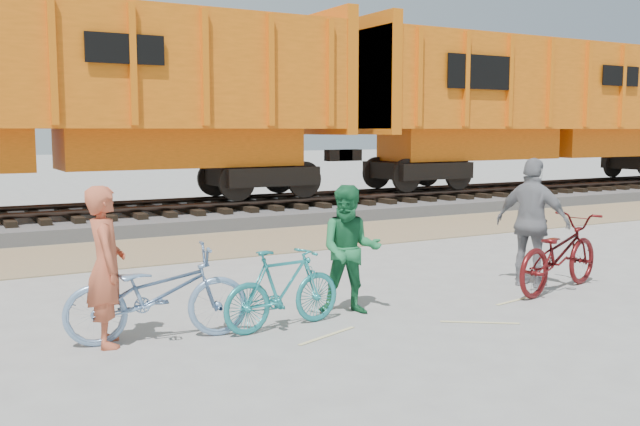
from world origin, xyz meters
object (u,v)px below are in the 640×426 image
Objects in this scene: bicycle_blue at (158,294)px; person_woman at (533,223)px; person_solo at (106,266)px; bicycle_teal at (283,289)px; hopper_car_center at (42,92)px; person_man at (350,250)px; hopper_car_right at (547,104)px; bicycle_maroon at (559,253)px.

person_woman reaches higher than bicycle_blue.
person_woman reaches higher than person_solo.
person_woman is at bearing -79.20° from bicycle_blue.
bicycle_teal is at bearing 71.90° from person_woman.
person_solo is (-0.74, -8.96, -2.18)m from hopper_car_center.
hopper_car_center is 8.98× the size of person_man.
bicycle_teal is at bearing -83.14° from hopper_car_center.
person_man is (1.00, 0.20, 0.33)m from bicycle_teal.
person_solo is at bearing 72.86° from bicycle_teal.
person_woman is at bearing -137.35° from hopper_car_right.
person_solo is at bearing -150.34° from hopper_car_right.
bicycle_maroon reaches higher than bicycle_blue.
person_solo is 0.91× the size of person_woman.
person_woman is (3.04, 0.03, 0.13)m from person_man.
person_woman is (4.04, 0.23, 0.46)m from bicycle_teal.
bicycle_teal is 1.07m from person_man.
person_solo is (-15.74, -8.96, -2.18)m from hopper_car_right.
person_solo is (-6.00, 0.50, 0.31)m from bicycle_maroon.
person_solo is 5.90m from person_woman.
person_man is (2.85, -0.13, -0.05)m from person_solo.
person_woman is (-0.10, 0.40, 0.39)m from bicycle_maroon.
bicycle_maroon is at bearing 172.67° from person_woman.
hopper_car_right is 18.24m from person_solo.
person_man reaches higher than bicycle_teal.
bicycle_blue is 0.61m from person_solo.
person_man is at bearing 68.84° from bicycle_maroon.
hopper_car_right reaches higher than bicycle_teal.
hopper_car_center is 7.04× the size of bicycle_maroon.
bicycle_maroon is at bearing -83.36° from bicycle_blue.
person_man is at bearing -85.77° from bicycle_teal.
hopper_car_right is 8.98× the size of person_man.
bicycle_blue is 0.96× the size of bicycle_maroon.
hopper_car_right is at bearing -60.28° from bicycle_maroon.
hopper_car_center reaches higher than person_man.
bicycle_maroon is at bearing -135.83° from hopper_car_right.
bicycle_maroon is 1.20× the size of person_solo.
person_solo is 1.06× the size of person_man.
person_man is (2.35, -0.03, 0.28)m from bicycle_blue.
person_solo is at bearing -94.70° from hopper_car_center.
bicycle_blue is 1.15× the size of person_solo.
hopper_car_center reaches higher than bicycle_maroon.
bicycle_maroon is 3.18m from person_man.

